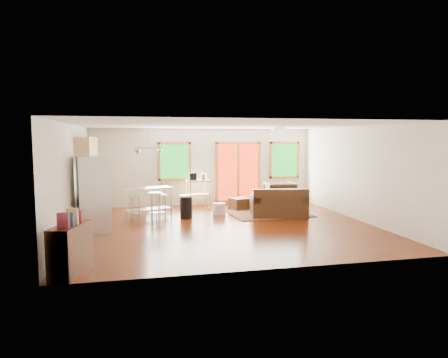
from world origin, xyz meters
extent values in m
cube|color=#3C1203|center=(0.00, 0.00, -0.01)|extent=(7.50, 7.00, 0.02)
cube|color=silver|center=(0.00, 0.00, 2.61)|extent=(7.50, 7.00, 0.02)
cube|color=beige|center=(0.00, 3.51, 1.30)|extent=(7.50, 0.02, 2.60)
cube|color=beige|center=(-3.76, 0.00, 1.30)|extent=(0.02, 7.00, 2.60)
cube|color=beige|center=(3.76, 0.00, 1.30)|extent=(0.02, 7.00, 2.60)
cube|color=beige|center=(0.00, -3.51, 1.30)|extent=(7.50, 0.02, 2.60)
cube|color=#145617|center=(-1.00, 3.46, 1.50)|extent=(0.94, 0.02, 1.14)
cube|color=#A96726|center=(-1.00, 3.46, 2.11)|extent=(1.10, 0.05, 0.08)
cube|color=#A96726|center=(-1.00, 3.46, 0.89)|extent=(1.10, 0.05, 0.08)
cube|color=#A96726|center=(-1.51, 3.46, 1.50)|extent=(0.08, 0.05, 1.30)
cube|color=#A96726|center=(-0.49, 3.46, 1.50)|extent=(0.08, 0.05, 1.30)
cube|color=#B22510|center=(1.20, 3.46, 1.10)|extent=(1.44, 0.02, 1.94)
cube|color=#A96726|center=(1.20, 3.46, 2.11)|extent=(1.60, 0.05, 0.08)
cube|color=#A96726|center=(1.20, 3.46, 0.09)|extent=(1.60, 0.05, 0.08)
cube|color=#A96726|center=(0.44, 3.46, 1.10)|extent=(0.08, 0.05, 2.10)
cube|color=#A96726|center=(1.96, 3.46, 1.10)|extent=(0.08, 0.05, 2.10)
cube|color=#A96726|center=(1.20, 3.46, 1.10)|extent=(0.08, 0.05, 1.94)
cube|color=#145617|center=(2.90, 3.46, 1.50)|extent=(0.94, 0.02, 1.14)
cube|color=#A96726|center=(2.90, 3.46, 2.11)|extent=(1.10, 0.05, 0.08)
cube|color=#A96726|center=(2.90, 3.46, 0.89)|extent=(1.10, 0.05, 0.08)
cube|color=#A96726|center=(2.39, 3.46, 1.50)|extent=(0.08, 0.05, 1.30)
cube|color=#A96726|center=(3.41, 3.46, 1.50)|extent=(0.08, 0.05, 1.30)
cube|color=#546639|center=(1.62, 1.41, 0.01)|extent=(2.43, 1.93, 0.02)
cube|color=#311E0F|center=(1.77, 0.97, 0.22)|extent=(1.71, 1.15, 0.44)
cube|color=#311E0F|center=(1.72, 0.63, 0.64)|extent=(1.59, 0.48, 0.40)
cube|color=#311E0F|center=(1.10, 1.09, 0.53)|extent=(0.36, 0.92, 0.17)
cube|color=#311E0F|center=(2.45, 0.85, 0.53)|extent=(0.36, 0.92, 0.17)
cube|color=#311E0F|center=(1.44, 1.08, 0.51)|extent=(0.74, 0.68, 0.13)
cube|color=#311E0F|center=(2.13, 0.96, 0.51)|extent=(0.74, 0.68, 0.13)
cube|color=#3C1E0C|center=(1.72, 2.01, 0.35)|extent=(0.98, 0.65, 0.04)
cube|color=#3C1E0C|center=(1.31, 1.84, 0.17)|extent=(0.06, 0.06, 0.33)
cube|color=#3C1E0C|center=(2.08, 1.76, 0.17)|extent=(0.06, 0.06, 0.33)
cube|color=#3C1E0C|center=(1.35, 2.25, 0.17)|extent=(0.06, 0.06, 0.33)
cube|color=#3C1E0C|center=(2.12, 2.17, 0.17)|extent=(0.06, 0.06, 0.33)
imported|color=#311E0F|center=(2.32, 2.35, 0.47)|extent=(0.98, 0.93, 0.94)
cube|color=#311E0F|center=(0.96, 2.33, 0.18)|extent=(0.68, 0.68, 0.37)
cylinder|color=silver|center=(0.14, 1.62, 0.17)|extent=(0.44, 0.44, 0.34)
imported|color=silver|center=(1.57, 1.97, 0.50)|extent=(0.21, 0.22, 0.19)
sphere|color=#D62D57|center=(1.60, 1.99, 0.65)|extent=(0.08, 0.08, 0.07)
sphere|color=#D62D57|center=(1.54, 1.94, 0.67)|extent=(0.08, 0.08, 0.07)
sphere|color=#D62D57|center=(1.57, 2.01, 0.69)|extent=(0.08, 0.08, 0.07)
imported|color=maroon|center=(1.93, 1.75, 0.54)|extent=(0.20, 0.11, 0.28)
cube|color=tan|center=(-3.45, 1.70, 0.45)|extent=(0.60, 2.20, 0.90)
cube|color=black|center=(-3.45, 1.70, 0.92)|extent=(0.64, 2.24, 0.04)
cube|color=tan|center=(-3.57, 1.70, 1.95)|extent=(0.36, 2.20, 0.70)
cylinder|color=#B7BABC|center=(-3.45, 1.20, 1.03)|extent=(0.12, 0.12, 0.18)
cube|color=black|center=(-3.45, 2.10, 1.04)|extent=(0.22, 0.18, 0.20)
cube|color=#B7BABC|center=(-3.28, 0.12, 0.92)|extent=(0.88, 0.87, 1.84)
cube|color=gray|center=(-2.93, 0.20, 0.92)|extent=(0.17, 0.66, 1.80)
cylinder|color=gray|center=(-2.86, -0.01, 1.07)|extent=(0.03, 0.03, 1.23)
cylinder|color=gray|center=(-2.96, 0.43, 1.07)|extent=(0.03, 0.03, 1.23)
cube|color=#B7BABC|center=(-1.92, 1.72, 0.83)|extent=(1.45, 0.95, 0.04)
cube|color=gray|center=(-1.92, 1.72, 0.22)|extent=(1.34, 0.85, 0.03)
cylinder|color=gray|center=(-2.43, 1.32, 0.41)|extent=(0.05, 0.05, 0.81)
cylinder|color=gray|center=(-1.28, 1.72, 0.41)|extent=(0.05, 0.05, 0.81)
cylinder|color=gray|center=(-2.57, 1.71, 0.41)|extent=(0.05, 0.05, 0.81)
cylinder|color=gray|center=(-1.42, 2.11, 0.41)|extent=(0.05, 0.05, 0.81)
imported|color=silver|center=(-1.55, 1.45, 1.01)|extent=(0.13, 0.11, 0.13)
cylinder|color=#B7BABC|center=(-2.28, 1.26, 0.65)|extent=(0.34, 0.34, 0.04)
cylinder|color=gray|center=(-2.20, 1.35, 0.32)|extent=(0.02, 0.02, 0.63)
cylinder|color=gray|center=(-2.37, 1.34, 0.32)|extent=(0.02, 0.02, 0.63)
cylinder|color=gray|center=(-2.36, 1.17, 0.32)|extent=(0.02, 0.02, 0.63)
cylinder|color=gray|center=(-2.19, 1.18, 0.32)|extent=(0.02, 0.02, 0.63)
cylinder|color=gray|center=(-2.28, 1.26, 0.20)|extent=(0.31, 0.31, 0.01)
cylinder|color=#B7BABC|center=(-1.76, 0.98, 0.78)|extent=(0.42, 0.42, 0.04)
cylinder|color=gray|center=(-1.67, 1.10, 0.38)|extent=(0.03, 0.03, 0.76)
cylinder|color=gray|center=(-1.88, 1.07, 0.38)|extent=(0.03, 0.03, 0.76)
cylinder|color=gray|center=(-1.85, 0.87, 0.38)|extent=(0.03, 0.03, 0.76)
cylinder|color=gray|center=(-1.65, 0.89, 0.38)|extent=(0.03, 0.03, 0.76)
cylinder|color=gray|center=(-1.76, 0.98, 0.25)|extent=(0.38, 0.38, 0.02)
cylinder|color=#B7BABC|center=(-1.61, 1.15, 0.71)|extent=(0.42, 0.42, 0.04)
cylinder|color=gray|center=(-1.55, 1.26, 0.34)|extent=(0.03, 0.03, 0.69)
cylinder|color=gray|center=(-1.73, 1.22, 0.34)|extent=(0.03, 0.03, 0.69)
cylinder|color=gray|center=(-1.68, 1.04, 0.34)|extent=(0.03, 0.03, 0.69)
cylinder|color=gray|center=(-1.50, 1.08, 0.34)|extent=(0.03, 0.03, 0.69)
cylinder|color=gray|center=(-1.61, 1.15, 0.22)|extent=(0.38, 0.38, 0.02)
cylinder|color=black|center=(-0.89, 1.26, 0.31)|extent=(0.45, 0.45, 0.62)
cylinder|color=#B7BABC|center=(-0.89, 1.26, 0.64)|extent=(0.46, 0.46, 0.05)
cube|color=tan|center=(-0.28, 2.98, 0.89)|extent=(0.81, 0.58, 0.04)
cube|color=tan|center=(-0.28, 2.98, 0.43)|extent=(0.76, 0.54, 0.03)
cube|color=tan|center=(-0.58, 2.74, 0.45)|extent=(0.05, 0.05, 0.90)
cube|color=tan|center=(0.06, 2.83, 0.45)|extent=(0.05, 0.05, 0.90)
cube|color=tan|center=(-0.63, 3.12, 0.45)|extent=(0.05, 0.05, 0.90)
cube|color=tan|center=(0.01, 3.21, 0.45)|extent=(0.05, 0.05, 0.90)
cube|color=black|center=(-0.47, 2.95, 1.03)|extent=(0.26, 0.24, 0.24)
cylinder|color=#B7BABC|center=(-0.09, 3.00, 1.01)|extent=(0.19, 0.19, 0.19)
cube|color=#3C1E0C|center=(-3.35, -3.05, 0.42)|extent=(0.62, 1.02, 0.85)
cube|color=maroon|center=(-3.39, -3.37, 0.98)|extent=(0.20, 0.10, 0.25)
cube|color=navy|center=(-3.34, -3.22, 0.97)|extent=(0.20, 0.10, 0.23)
cube|color=tan|center=(-3.30, -3.06, 0.99)|extent=(0.20, 0.10, 0.28)
cube|color=maroon|center=(-3.25, -2.91, 0.96)|extent=(0.20, 0.10, 0.21)
cube|color=white|center=(1.60, 0.60, 2.53)|extent=(0.35, 0.35, 0.12)
cylinder|color=gray|center=(-1.90, 1.50, 2.30)|extent=(0.02, 0.02, 0.60)
cube|color=gray|center=(-1.90, 1.50, 2.00)|extent=(0.80, 0.04, 0.03)
cone|color=#B7BABC|center=(-2.20, 1.50, 1.88)|extent=(0.18, 0.18, 0.14)
cone|color=#B7BABC|center=(-1.60, 1.50, 1.88)|extent=(0.18, 0.18, 0.14)
camera|label=1|loc=(-2.25, -9.91, 2.27)|focal=32.00mm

